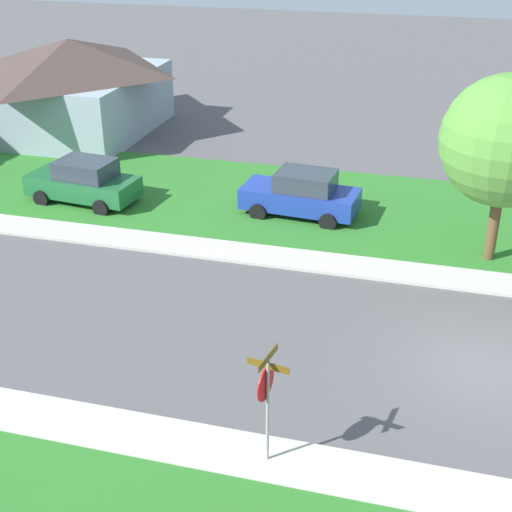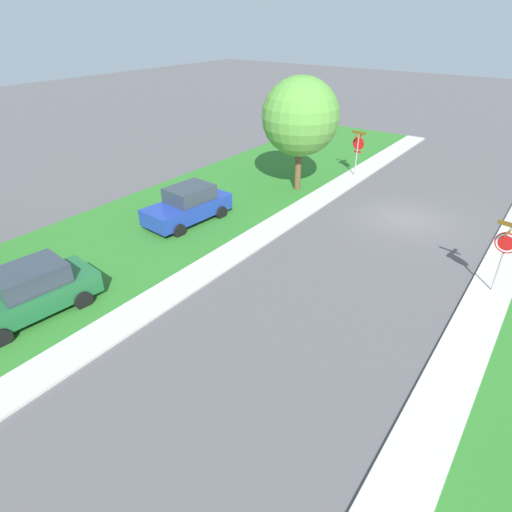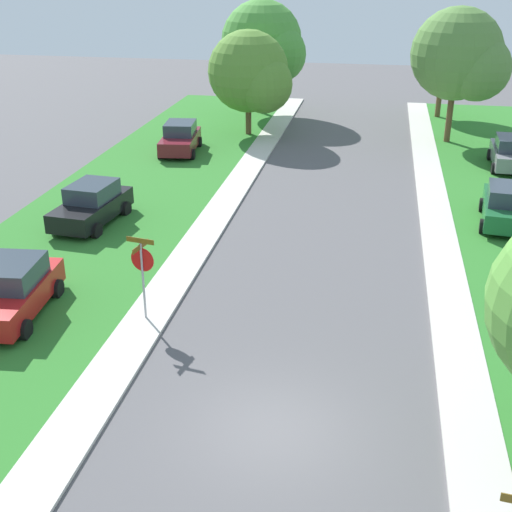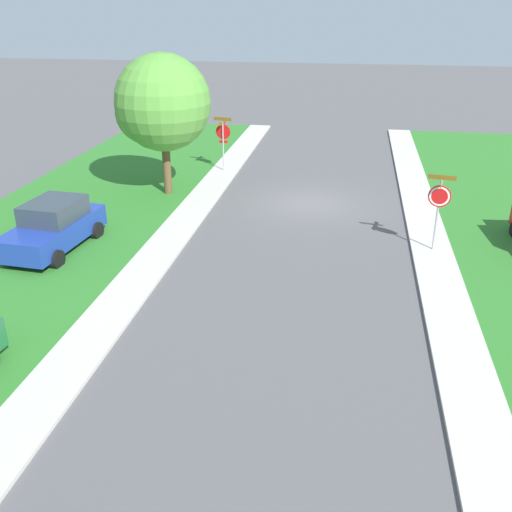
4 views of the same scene
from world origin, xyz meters
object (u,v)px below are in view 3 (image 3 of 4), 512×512
(stop_sign_far_corner, at_px, (142,265))
(car_grey_kerbside_mid, at_px, (511,153))
(tree_corner_large, at_px, (462,58))
(car_green_driveway_right, at_px, (507,206))
(car_black_far_down_street, at_px, (92,205))
(tree_sidewalk_near, at_px, (252,75))
(car_maroon_behind_trees, at_px, (180,138))
(car_red_across_road, at_px, (12,290))
(tree_sidewalk_far, at_px, (447,60))
(tree_sidewalk_mid, at_px, (266,45))

(stop_sign_far_corner, xyz_separation_m, car_grey_kerbside_mid, (13.66, 18.97, -1.01))
(car_grey_kerbside_mid, relative_size, tree_corner_large, 0.56)
(car_green_driveway_right, xyz_separation_m, tree_corner_large, (-1.08, 13.41, 4.16))
(car_grey_kerbside_mid, bearing_deg, car_black_far_down_street, -148.01)
(car_green_driveway_right, height_order, car_grey_kerbside_mid, same)
(tree_sidewalk_near, bearing_deg, car_grey_kerbside_mid, -17.01)
(car_maroon_behind_trees, bearing_deg, car_grey_kerbside_mid, 0.57)
(car_green_driveway_right, relative_size, car_black_far_down_street, 1.00)
(stop_sign_far_corner, xyz_separation_m, tree_corner_large, (11.10, 23.82, 3.15))
(car_red_across_road, xyz_separation_m, tree_sidewalk_far, (15.02, 31.26, 3.08))
(stop_sign_far_corner, height_order, car_green_driveway_right, stop_sign_far_corner)
(stop_sign_far_corner, height_order, car_grey_kerbside_mid, stop_sign_far_corner)
(car_red_across_road, height_order, tree_sidewalk_near, tree_sidewalk_near)
(car_red_across_road, xyz_separation_m, car_maroon_behind_trees, (-0.25, 19.26, 0.00))
(car_maroon_behind_trees, height_order, tree_sidewalk_near, tree_sidewalk_near)
(car_green_driveway_right, xyz_separation_m, car_red_across_road, (-16.34, -10.89, 0.00))
(stop_sign_far_corner, height_order, tree_sidewalk_mid, tree_sidewalk_mid)
(tree_sidewalk_near, bearing_deg, car_red_across_road, -97.25)
(car_red_across_road, height_order, tree_corner_large, tree_corner_large)
(car_green_driveway_right, relative_size, tree_sidewalk_far, 0.74)
(tree_corner_large, bearing_deg, car_maroon_behind_trees, -162.01)
(car_red_across_road, relative_size, tree_corner_large, 0.57)
(tree_sidewalk_far, height_order, tree_sidewalk_near, tree_sidewalk_near)
(car_maroon_behind_trees, relative_size, tree_sidewalk_far, 0.74)
(tree_sidewalk_near, bearing_deg, tree_sidewalk_far, 31.36)
(car_grey_kerbside_mid, bearing_deg, tree_sidewalk_far, 103.28)
(tree_sidewalk_mid, bearing_deg, tree_sidewalk_far, 4.98)
(stop_sign_far_corner, height_order, tree_sidewalk_near, tree_sidewalk_near)
(stop_sign_far_corner, relative_size, car_maroon_behind_trees, 0.62)
(car_grey_kerbside_mid, relative_size, tree_sidewalk_mid, 0.56)
(car_red_across_road, xyz_separation_m, tree_sidewalk_near, (3.05, 23.96, 2.90))
(stop_sign_far_corner, bearing_deg, tree_sidewalk_mid, 92.60)
(stop_sign_far_corner, xyz_separation_m, tree_sidewalk_mid, (-1.35, 29.72, 2.91))
(car_red_across_road, bearing_deg, tree_sidewalk_near, 82.75)
(car_maroon_behind_trees, relative_size, tree_corner_large, 0.57)
(car_grey_kerbside_mid, height_order, tree_sidewalk_far, tree_sidewalk_far)
(stop_sign_far_corner, bearing_deg, tree_sidewalk_far, 70.55)
(car_green_driveway_right, bearing_deg, car_grey_kerbside_mid, 80.19)
(tree_corner_large, height_order, tree_sidewalk_near, tree_corner_large)
(tree_corner_large, relative_size, tree_sidewalk_near, 1.22)
(car_grey_kerbside_mid, height_order, tree_sidewalk_mid, tree_sidewalk_mid)
(stop_sign_far_corner, distance_m, car_maroon_behind_trees, 19.32)
(car_red_across_road, bearing_deg, tree_corner_large, 57.88)
(tree_corner_large, relative_size, tree_sidewalk_far, 1.30)
(stop_sign_far_corner, bearing_deg, car_green_driveway_right, 40.52)
(car_black_far_down_street, relative_size, car_maroon_behind_trees, 0.99)
(car_black_far_down_street, bearing_deg, car_grey_kerbside_mid, 31.99)
(car_black_far_down_street, height_order, tree_sidewalk_far, tree_sidewalk_far)
(car_green_driveway_right, xyz_separation_m, tree_sidewalk_mid, (-13.54, 19.31, 3.93))
(car_green_driveway_right, bearing_deg, tree_sidewalk_near, 135.47)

